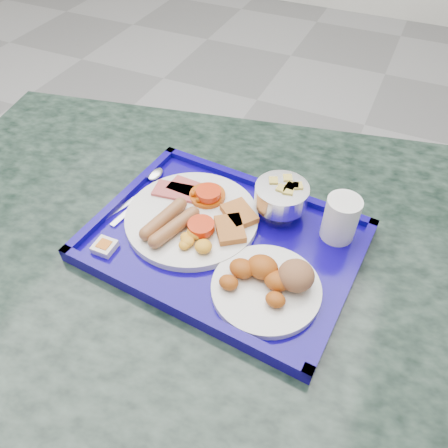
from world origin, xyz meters
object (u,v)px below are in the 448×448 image
(fruit_bowl, at_px, (282,196))
(bread_plate, at_px, (270,282))
(tray, at_px, (224,242))
(table, at_px, (232,322))
(juice_cup, at_px, (341,217))
(main_plate, at_px, (194,217))

(fruit_bowl, bearing_deg, bread_plate, -75.93)
(tray, xyz_separation_m, bread_plate, (0.11, -0.07, 0.02))
(table, bearing_deg, fruit_bowl, 71.82)
(bread_plate, xyz_separation_m, fruit_bowl, (-0.04, 0.17, 0.03))
(table, relative_size, tray, 3.00)
(tray, distance_m, fruit_bowl, 0.13)
(tray, distance_m, juice_cup, 0.21)
(tray, distance_m, main_plate, 0.07)
(table, distance_m, fruit_bowl, 0.30)
(fruit_bowl, relative_size, juice_cup, 1.17)
(main_plate, distance_m, fruit_bowl, 0.17)
(table, xyz_separation_m, main_plate, (-0.10, 0.04, 0.24))
(bread_plate, bearing_deg, main_plate, 154.92)
(main_plate, relative_size, fruit_bowl, 2.51)
(fruit_bowl, bearing_deg, table, -108.18)
(bread_plate, bearing_deg, table, 151.08)
(main_plate, bearing_deg, fruit_bowl, 32.63)
(fruit_bowl, bearing_deg, main_plate, -147.37)
(juice_cup, bearing_deg, main_plate, -162.79)
(table, relative_size, juice_cup, 17.43)
(tray, height_order, main_plate, main_plate)
(juice_cup, bearing_deg, bread_plate, -113.12)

